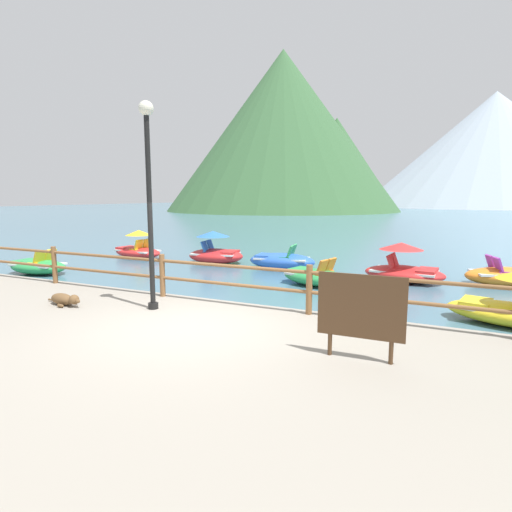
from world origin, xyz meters
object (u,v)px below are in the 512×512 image
sign_board (361,308)px  pedal_boat_1 (38,266)px  pedal_boat_2 (506,276)px  lamp_post (149,186)px  pedal_boat_5 (404,269)px  pedal_boat_0 (316,277)px  pedal_boat_4 (216,252)px  pedal_boat_3 (282,261)px  pedal_boat_7 (138,249)px  dog_resting (64,299)px

sign_board → pedal_boat_1: (-11.56, 3.97, -0.86)m
sign_board → pedal_boat_2: bearing=72.4°
lamp_post → pedal_boat_1: size_ratio=1.78×
lamp_post → pedal_boat_5: bearing=59.3°
lamp_post → pedal_boat_0: (1.78, 5.28, -2.55)m
pedal_boat_1 → pedal_boat_4: size_ratio=0.94×
pedal_boat_0 → pedal_boat_5: (2.33, 1.65, 0.15)m
pedal_boat_3 → pedal_boat_7: pedal_boat_7 is taller
pedal_boat_5 → pedal_boat_4: bearing=174.8°
pedal_boat_4 → pedal_boat_5: bearing=-5.2°
pedal_boat_4 → sign_board: bearing=-49.6°
sign_board → pedal_boat_3: sign_board is taller
sign_board → pedal_boat_4: sign_board is taller
sign_board → pedal_boat_1: bearing=161.0°
lamp_post → pedal_boat_2: lamp_post is taller
pedal_boat_0 → pedal_boat_4: (-4.76, 2.29, 0.19)m
pedal_boat_5 → pedal_boat_7: 10.87m
sign_board → pedal_boat_3: (-4.35, 8.31, -0.82)m
sign_board → pedal_boat_5: size_ratio=0.47×
pedal_boat_3 → dog_resting: bearing=-102.1°
pedal_boat_0 → pedal_boat_1: size_ratio=1.07×
pedal_boat_2 → pedal_boat_4: (-9.89, -0.00, 0.15)m
pedal_boat_0 → lamp_post: bearing=-108.6°
pedal_boat_5 → pedal_boat_7: pedal_boat_5 is taller
pedal_boat_0 → pedal_boat_2: pedal_boat_2 is taller
pedal_boat_1 → pedal_boat_7: 4.40m
dog_resting → pedal_boat_5: pedal_boat_5 is taller
pedal_boat_0 → pedal_boat_2: 5.63m
pedal_boat_3 → pedal_boat_7: 6.62m
pedal_boat_0 → pedal_boat_1: bearing=-166.3°
lamp_post → pedal_boat_3: bearing=91.0°
pedal_boat_2 → pedal_boat_0: bearing=-156.0°
pedal_boat_3 → pedal_boat_4: pedal_boat_4 is taller
pedal_boat_3 → pedal_boat_5: pedal_boat_5 is taller
pedal_boat_2 → pedal_boat_3: 7.04m
sign_board → pedal_boat_1: sign_board is taller
pedal_boat_4 → pedal_boat_1: bearing=-134.0°
pedal_boat_5 → pedal_boat_7: bearing=177.4°
pedal_boat_0 → pedal_boat_5: pedal_boat_5 is taller
pedal_boat_2 → pedal_boat_4: size_ratio=1.08×
dog_resting → pedal_boat_3: size_ratio=0.43×
pedal_boat_3 → pedal_boat_4: size_ratio=1.05×
pedal_boat_7 → dog_resting: bearing=-58.3°
dog_resting → pedal_boat_4: size_ratio=0.45×
lamp_post → pedal_boat_1: bearing=157.3°
pedal_boat_0 → dog_resting: bearing=-121.7°
pedal_boat_0 → pedal_boat_4: bearing=154.3°
pedal_boat_5 → pedal_boat_0: bearing=-144.8°
pedal_boat_3 → pedal_boat_4: bearing=176.7°
lamp_post → sign_board: lamp_post is taller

